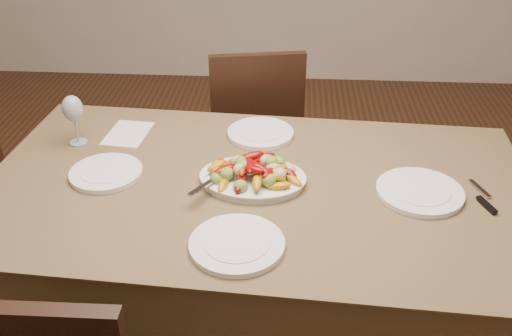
{
  "coord_description": "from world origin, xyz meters",
  "views": [
    {
      "loc": [
        0.29,
        -1.37,
        1.8
      ],
      "look_at": [
        0.19,
        0.23,
        0.82
      ],
      "focal_mm": 40.0,
      "sensor_mm": 36.0,
      "label": 1
    }
  ],
  "objects_px": {
    "chair_far": "(253,132)",
    "plate_left": "(106,173)",
    "dining_table": "(256,270)",
    "plate_near": "(237,245)",
    "plate_far": "(260,134)",
    "wine_glass": "(74,119)",
    "serving_platter": "(253,180)",
    "plate_right": "(420,192)"
  },
  "relations": [
    {
      "from": "plate_near",
      "to": "wine_glass",
      "type": "distance_m",
      "value": 0.88
    },
    {
      "from": "plate_far",
      "to": "wine_glass",
      "type": "relative_size",
      "value": 1.25
    },
    {
      "from": "wine_glass",
      "to": "plate_far",
      "type": "bearing_deg",
      "value": 8.7
    },
    {
      "from": "dining_table",
      "to": "plate_far",
      "type": "distance_m",
      "value": 0.52
    },
    {
      "from": "dining_table",
      "to": "plate_far",
      "type": "relative_size",
      "value": 7.2
    },
    {
      "from": "chair_far",
      "to": "serving_platter",
      "type": "relative_size",
      "value": 2.76
    },
    {
      "from": "plate_right",
      "to": "wine_glass",
      "type": "relative_size",
      "value": 1.37
    },
    {
      "from": "dining_table",
      "to": "plate_right",
      "type": "height_order",
      "value": "plate_right"
    },
    {
      "from": "serving_platter",
      "to": "wine_glass",
      "type": "relative_size",
      "value": 1.68
    },
    {
      "from": "chair_far",
      "to": "dining_table",
      "type": "bearing_deg",
      "value": 84.17
    },
    {
      "from": "chair_far",
      "to": "plate_right",
      "type": "height_order",
      "value": "chair_far"
    },
    {
      "from": "serving_platter",
      "to": "plate_left",
      "type": "xyz_separation_m",
      "value": [
        -0.51,
        0.02,
        -0.0
      ]
    },
    {
      "from": "chair_far",
      "to": "plate_left",
      "type": "relative_size",
      "value": 3.84
    },
    {
      "from": "chair_far",
      "to": "plate_left",
      "type": "height_order",
      "value": "chair_far"
    },
    {
      "from": "plate_far",
      "to": "wine_glass",
      "type": "xyz_separation_m",
      "value": [
        -0.68,
        -0.1,
        0.09
      ]
    },
    {
      "from": "plate_near",
      "to": "plate_far",
      "type": "bearing_deg",
      "value": 87.68
    },
    {
      "from": "plate_far",
      "to": "plate_near",
      "type": "xyz_separation_m",
      "value": [
        -0.03,
        -0.68,
        0.0
      ]
    },
    {
      "from": "plate_left",
      "to": "plate_near",
      "type": "xyz_separation_m",
      "value": [
        0.48,
        -0.35,
        0.0
      ]
    },
    {
      "from": "dining_table",
      "to": "plate_far",
      "type": "xyz_separation_m",
      "value": [
        -0.01,
        0.34,
        0.39
      ]
    },
    {
      "from": "dining_table",
      "to": "chair_far",
      "type": "bearing_deg",
      "value": 94.7
    },
    {
      "from": "serving_platter",
      "to": "plate_right",
      "type": "bearing_deg",
      "value": -3.3
    },
    {
      "from": "chair_far",
      "to": "plate_near",
      "type": "bearing_deg",
      "value": 81.4
    },
    {
      "from": "plate_far",
      "to": "wine_glass",
      "type": "height_order",
      "value": "wine_glass"
    },
    {
      "from": "plate_right",
      "to": "dining_table",
      "type": "bearing_deg",
      "value": 176.98
    },
    {
      "from": "serving_platter",
      "to": "plate_left",
      "type": "distance_m",
      "value": 0.51
    },
    {
      "from": "plate_far",
      "to": "serving_platter",
      "type": "bearing_deg",
      "value": -91.04
    },
    {
      "from": "dining_table",
      "to": "plate_far",
      "type": "bearing_deg",
      "value": 90.86
    },
    {
      "from": "plate_left",
      "to": "chair_far",
      "type": "bearing_deg",
      "value": 63.48
    },
    {
      "from": "dining_table",
      "to": "plate_right",
      "type": "distance_m",
      "value": 0.66
    },
    {
      "from": "chair_far",
      "to": "plate_left",
      "type": "bearing_deg",
      "value": 52.95
    },
    {
      "from": "chair_far",
      "to": "plate_near",
      "type": "distance_m",
      "value": 1.28
    },
    {
      "from": "chair_far",
      "to": "plate_left",
      "type": "xyz_separation_m",
      "value": [
        -0.44,
        -0.89,
        0.29
      ]
    },
    {
      "from": "dining_table",
      "to": "plate_left",
      "type": "relative_size",
      "value": 7.44
    },
    {
      "from": "chair_far",
      "to": "plate_right",
      "type": "bearing_deg",
      "value": 112.6
    },
    {
      "from": "serving_platter",
      "to": "plate_left",
      "type": "height_order",
      "value": "serving_platter"
    },
    {
      "from": "plate_left",
      "to": "plate_right",
      "type": "height_order",
      "value": "same"
    },
    {
      "from": "chair_far",
      "to": "plate_near",
      "type": "relative_size",
      "value": 3.46
    },
    {
      "from": "dining_table",
      "to": "plate_right",
      "type": "bearing_deg",
      "value": -3.02
    },
    {
      "from": "plate_far",
      "to": "wine_glass",
      "type": "bearing_deg",
      "value": -171.3
    },
    {
      "from": "plate_right",
      "to": "plate_near",
      "type": "height_order",
      "value": "same"
    },
    {
      "from": "chair_far",
      "to": "plate_right",
      "type": "xyz_separation_m",
      "value": [
        0.61,
        -0.93,
        0.29
      ]
    },
    {
      "from": "chair_far",
      "to": "plate_far",
      "type": "height_order",
      "value": "chair_far"
    }
  ]
}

